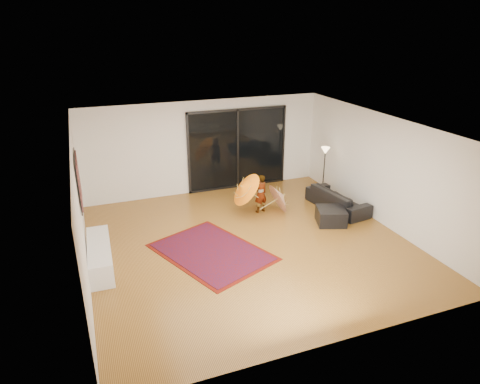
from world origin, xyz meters
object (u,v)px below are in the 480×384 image
media_console (100,256)px  sofa (338,199)px  child (261,194)px  ottoman (331,216)px

media_console → sofa: 6.25m
media_console → child: 4.39m
media_console → ottoman: size_ratio=2.63×
sofa → child: (-2.03, 0.54, 0.25)m
child → media_console: bearing=3.9°
media_console → sofa: (6.20, 0.79, 0.02)m
media_console → ottoman: media_console is taller
ottoman → sofa: bearing=48.1°
media_console → child: bearing=19.3°
sofa → ottoman: bearing=129.7°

